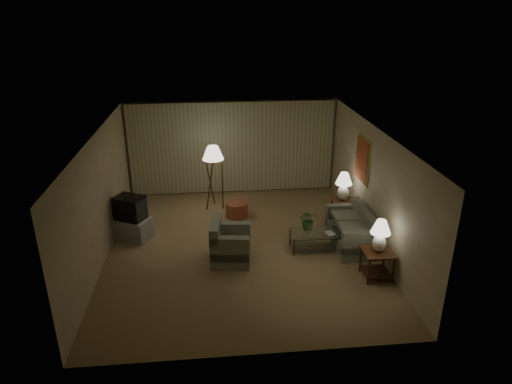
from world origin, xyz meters
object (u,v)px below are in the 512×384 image
sofa (350,231)px  vase (308,231)px  side_table_far (342,207)px  coffee_table (314,238)px  armchair (231,245)px  table_lamp_near (380,233)px  table_lamp_far (344,184)px  crt_tv (130,208)px  ottoman (237,209)px  tv_cabinet (132,228)px  side_table_near (377,259)px  floor_lamp (214,176)px

sofa → vase: size_ratio=11.71×
sofa → side_table_far: bearing=173.7°
coffee_table → armchair: bearing=-171.3°
armchair → table_lamp_near: bearing=-101.1°
side_table_far → vase: bearing=-130.7°
armchair → table_lamp_far: (2.91, 1.64, 0.66)m
table_lamp_near → vase: 1.79m
coffee_table → crt_tv: size_ratio=1.45×
armchair → side_table_far: bearing=-53.4°
crt_tv → coffee_table: bearing=14.4°
crt_tv → ottoman: (2.55, 0.92, -0.58)m
vase → tv_cabinet: bearing=166.1°
table_lamp_near → tv_cabinet: size_ratio=0.66×
side_table_far → ottoman: 2.72m
table_lamp_near → side_table_near: bearing=-45.0°
table_lamp_far → crt_tv: 5.22m
sofa → table_lamp_far: bearing=173.7°
ottoman → tv_cabinet: bearing=-160.1°
table_lamp_near → vase: size_ratio=5.01×
armchair → vase: (1.75, 0.29, 0.12)m
floor_lamp → vase: floor_lamp is taller
armchair → floor_lamp: 2.92m
table_lamp_near → tv_cabinet: table_lamp_near is taller
table_lamp_near → armchair: bearing=161.8°
sofa → coffee_table: size_ratio=1.40×
table_lamp_far → side_table_near: bearing=-90.0°
sofa → tv_cabinet: (-5.05, 0.90, -0.10)m
table_lamp_far → ottoman: size_ratio=1.24×
ottoman → side_table_near: bearing=-50.2°
table_lamp_far → armchair: bearing=-150.6°
tv_cabinet → crt_tv: bearing=0.0°
crt_tv → sofa: bearing=17.7°
side_table_near → floor_lamp: 5.01m
armchair → ottoman: bearing=0.3°
table_lamp_near → floor_lamp: floor_lamp is taller
side_table_far → sofa: bearing=-96.8°
table_lamp_near → ottoman: table_lamp_near is taller
sofa → side_table_near: 1.36m
tv_cabinet → crt_tv: size_ratio=1.30×
armchair → floor_lamp: (-0.30, 2.85, 0.55)m
table_lamp_far → tv_cabinet: bearing=-176.2°
side_table_near → sofa: bearing=96.3°
tv_cabinet → armchair: bearing=-1.6°
coffee_table → tv_cabinet: size_ratio=1.11×
tv_cabinet → table_lamp_near: bearing=4.4°
floor_lamp → ottoman: floor_lamp is taller
armchair → floor_lamp: floor_lamp is taller
table_lamp_far → vase: bearing=-130.7°
side_table_far → coffee_table: bearing=-126.9°
ottoman → table_lamp_far: bearing=-12.2°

